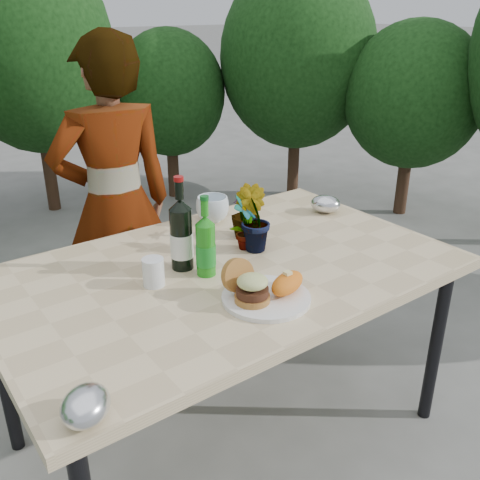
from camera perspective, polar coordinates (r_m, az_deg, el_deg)
ground at (r=2.33m, az=-1.24°, el=-19.56°), size 80.00×80.00×0.00m
patio_table at (r=1.92m, az=-1.42°, el=-4.35°), size 1.60×1.00×0.75m
shrub_hedge at (r=3.12m, az=-10.82°, el=15.21°), size 6.95×5.10×2.22m
dinner_plate at (r=1.68m, az=2.81°, el=-6.17°), size 0.28×0.28×0.01m
burger_stack at (r=1.64m, az=0.93°, el=-4.87°), size 0.11×0.16×0.11m
sweet_potato at (r=1.69m, az=5.06°, el=-4.61°), size 0.17×0.12×0.06m
grilled_veg at (r=1.75m, az=1.34°, el=-4.21°), size 0.08×0.05×0.03m
wine_bottle at (r=1.84m, az=-6.28°, el=0.48°), size 0.08×0.08×0.33m
sparkling_water at (r=1.80m, az=-3.68°, el=-0.70°), size 0.07×0.07×0.28m
plastic_cup at (r=1.77m, az=-9.22°, el=-3.39°), size 0.07×0.07×0.09m
seedling_left at (r=1.98m, az=0.45°, el=1.77°), size 0.13×0.11×0.21m
seedling_mid at (r=1.97m, az=1.36°, el=2.27°), size 0.15×0.17×0.25m
seedling_right at (r=2.10m, az=0.51°, el=2.97°), size 0.16×0.16×0.20m
blue_bowl at (r=2.27m, az=-2.96°, el=3.33°), size 0.18×0.18×0.11m
foil_packet_left at (r=1.28m, az=-16.16°, el=-16.59°), size 0.17×0.17×0.08m
foil_packet_right at (r=2.40m, az=9.11°, el=3.83°), size 0.16×0.17×0.08m
person at (r=2.50m, az=-13.16°, el=3.59°), size 0.60×0.43×1.52m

